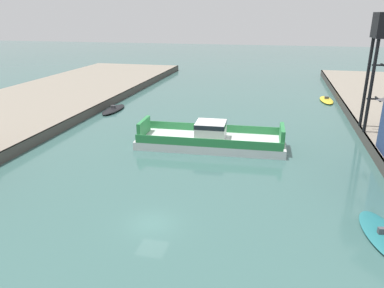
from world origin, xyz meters
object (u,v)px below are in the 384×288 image
(chain_ferry, at_px, (211,139))
(moored_boat_near_left, at_px, (326,100))
(moored_boat_near_right, at_px, (383,235))
(moored_boat_mid_left, at_px, (114,109))

(chain_ferry, bearing_deg, moored_boat_near_left, 60.66)
(moored_boat_near_right, bearing_deg, moored_boat_near_left, 89.07)
(moored_boat_near_left, height_order, moored_boat_near_right, moored_boat_near_left)
(chain_ferry, bearing_deg, moored_boat_near_right, -46.11)
(moored_boat_near_right, height_order, moored_boat_mid_left, moored_boat_mid_left)
(moored_boat_near_right, bearing_deg, chain_ferry, 133.89)
(chain_ferry, height_order, moored_boat_mid_left, chain_ferry)
(chain_ferry, distance_m, moored_boat_mid_left, 26.10)
(chain_ferry, relative_size, moored_boat_mid_left, 2.45)
(chain_ferry, relative_size, moored_boat_near_right, 2.44)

